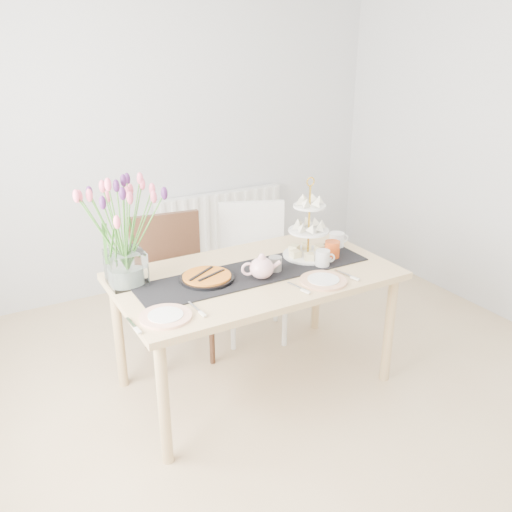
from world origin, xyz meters
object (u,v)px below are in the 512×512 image
radiator (220,225)px  plate_right (323,281)px  chair_brown (171,276)px  mug_orange (332,250)px  tulip_vase (121,217)px  chair_white (254,259)px  cream_jug (336,240)px  cake_stand (308,238)px  mug_grey (275,264)px  mug_white (322,258)px  plate_left (166,316)px  teapot (262,268)px  tart_tin (207,278)px  dining_table (255,285)px

radiator → plate_right: plate_right is taller
chair_brown → mug_orange: bearing=-31.5°
tulip_vase → radiator: bearing=48.8°
chair_white → tulip_vase: bearing=-137.7°
cream_jug → cake_stand: bearing=-156.1°
radiator → mug_grey: mug_grey is taller
tulip_vase → mug_white: tulip_vase is taller
radiator → plate_left: size_ratio=4.66×
teapot → cream_jug: size_ratio=2.25×
chair_white → tulip_vase: (-1.02, -0.38, 0.59)m
tart_tin → mug_orange: bearing=-4.9°
teapot → mug_grey: (0.12, 0.05, -0.02)m
chair_white → teapot: bearing=-94.3°
chair_brown → cake_stand: (0.69, -0.57, 0.33)m
tulip_vase → chair_brown: bearing=44.7°
chair_white → cream_jug: size_ratio=9.73×
mug_white → plate_left: 1.05m
cream_jug → tulip_vase: bearing=-172.5°
mug_white → tulip_vase: bearing=-175.9°
dining_table → plate_right: (0.27, -0.30, 0.08)m
mug_white → radiator: bearing=104.8°
radiator → mug_orange: (-0.07, -1.71, 0.35)m
chair_white → cake_stand: 0.64m
dining_table → tart_tin: bearing=173.1°
radiator → cake_stand: (-0.19, -1.63, 0.43)m
cream_jug → plate_right: cream_jug is taller
radiator → cream_jug: size_ratio=12.35×
mug_grey → plate_left: bearing=169.6°
dining_table → plate_left: bearing=-158.5°
cream_jug → dining_table: bearing=-159.0°
cake_stand → cream_jug: size_ratio=4.69×
mug_grey → mug_white: mug_white is taller
cream_jug → mug_white: bearing=-129.1°
cream_jug → plate_right: 0.56m
cake_stand → teapot: (-0.41, -0.14, -0.06)m
plate_left → cake_stand: bearing=16.0°
dining_table → cream_jug: 0.68m
chair_brown → plate_right: 1.09m
chair_white → mug_white: chair_white is taller
teapot → plate_left: bearing=-147.3°
mug_white → chair_brown: bearing=154.1°
mug_grey → mug_orange: size_ratio=0.83×
chair_brown → plate_right: bearing=-51.3°
cream_jug → tart_tin: 0.96m
chair_brown → chair_white: chair_brown is taller
mug_grey → mug_orange: (0.41, 0.00, 0.01)m
teapot → plate_right: (0.28, -0.20, -0.06)m
radiator → chair_white: bearing=-103.6°
cake_stand → plate_right: (-0.13, -0.34, -0.12)m
plate_right → dining_table: bearing=132.7°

